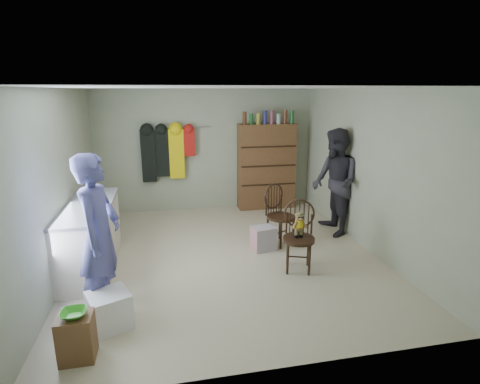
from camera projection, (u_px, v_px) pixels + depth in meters
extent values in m
plane|color=beige|center=(227.00, 255.00, 5.78)|extent=(5.00, 5.00, 0.00)
plane|color=#A9B093|center=(206.00, 151.00, 7.82)|extent=(4.50, 0.00, 4.50)
plane|color=#A9B093|center=(61.00, 184.00, 5.02)|extent=(0.00, 5.00, 5.00)
plane|color=#A9B093|center=(367.00, 170.00, 5.89)|extent=(0.00, 5.00, 5.00)
plane|color=white|center=(225.00, 88.00, 5.13)|extent=(5.00, 5.00, 0.00)
cube|color=silver|center=(91.00, 238.00, 5.29)|extent=(0.60, 1.80, 0.90)
cube|color=slate|center=(87.00, 206.00, 5.17)|extent=(0.64, 1.86, 0.04)
cylinder|color=#99999E|center=(109.00, 242.00, 4.90)|extent=(0.02, 0.02, 0.14)
cylinder|color=#99999E|center=(117.00, 220.00, 5.75)|extent=(0.02, 0.02, 0.14)
cube|color=brown|center=(77.00, 338.00, 3.50)|extent=(0.32, 0.27, 0.45)
imported|color=green|center=(73.00, 314.00, 3.44)|extent=(0.23, 0.23, 0.06)
cube|color=white|center=(109.00, 310.00, 4.00)|extent=(0.53, 0.52, 0.39)
cylinder|color=black|center=(299.00, 239.00, 5.20)|extent=(0.56, 0.56, 0.04)
cylinder|color=black|center=(288.00, 259.00, 5.14)|extent=(0.04, 0.04, 0.44)
cylinder|color=black|center=(309.00, 260.00, 5.11)|extent=(0.04, 0.04, 0.44)
cylinder|color=black|center=(288.00, 250.00, 5.43)|extent=(0.04, 0.04, 0.44)
cylinder|color=black|center=(308.00, 251.00, 5.40)|extent=(0.04, 0.04, 0.44)
torus|color=black|center=(299.00, 214.00, 5.29)|extent=(0.42, 0.16, 0.43)
cylinder|color=black|center=(286.00, 223.00, 5.34)|extent=(0.03, 0.03, 0.29)
cylinder|color=black|center=(312.00, 224.00, 5.30)|extent=(0.03, 0.03, 0.29)
cylinder|color=yellow|center=(299.00, 224.00, 5.16)|extent=(0.11, 0.11, 0.11)
cylinder|color=#475128|center=(299.00, 232.00, 5.19)|extent=(0.07, 0.07, 0.17)
sphere|color=#9E7042|center=(299.00, 217.00, 5.14)|extent=(0.10, 0.10, 0.10)
cylinder|color=#475128|center=(299.00, 214.00, 5.12)|extent=(0.09, 0.09, 0.03)
cube|color=black|center=(301.00, 218.00, 5.09)|extent=(0.07, 0.01, 0.02)
cylinder|color=black|center=(281.00, 217.00, 6.11)|extent=(0.60, 0.60, 0.04)
cylinder|color=black|center=(281.00, 236.00, 5.98)|extent=(0.04, 0.04, 0.44)
cylinder|color=black|center=(293.00, 231.00, 6.16)|extent=(0.04, 0.04, 0.44)
cylinder|color=black|center=(267.00, 230.00, 6.20)|extent=(0.04, 0.04, 0.44)
cylinder|color=black|center=(280.00, 226.00, 6.39)|extent=(0.04, 0.04, 0.44)
torus|color=black|center=(274.00, 196.00, 6.16)|extent=(0.39, 0.23, 0.43)
cylinder|color=black|center=(266.00, 207.00, 6.08)|extent=(0.03, 0.03, 0.30)
cylinder|color=black|center=(281.00, 203.00, 6.30)|extent=(0.03, 0.03, 0.30)
cube|color=#E57472|center=(264.00, 238.00, 5.95)|extent=(0.41, 0.34, 0.38)
imported|color=#54549A|center=(99.00, 236.00, 4.11)|extent=(0.57, 0.75, 1.84)
imported|color=#2D2B33|center=(335.00, 182.00, 6.46)|extent=(0.74, 0.93, 1.86)
cube|color=brown|center=(266.00, 166.00, 7.96)|extent=(1.20, 0.38, 1.80)
cube|color=black|center=(268.00, 185.00, 7.87)|extent=(1.16, 0.02, 0.03)
cube|color=black|center=(269.00, 166.00, 7.77)|extent=(1.16, 0.02, 0.03)
cube|color=black|center=(269.00, 147.00, 7.66)|extent=(1.16, 0.02, 0.03)
cylinder|color=#592D14|center=(244.00, 118.00, 7.50)|extent=(0.08, 0.08, 0.26)
cylinder|color=#19591E|center=(251.00, 119.00, 7.54)|extent=(0.07, 0.07, 0.21)
cylinder|color=#A59933|center=(258.00, 119.00, 7.56)|extent=(0.08, 0.08, 0.22)
cylinder|color=navy|center=(265.00, 117.00, 7.58)|extent=(0.09, 0.09, 0.27)
cylinder|color=#8C3F59|center=(272.00, 117.00, 7.61)|extent=(0.08, 0.08, 0.27)
cylinder|color=#B2B2B7|center=(279.00, 119.00, 7.65)|extent=(0.09, 0.09, 0.20)
cylinder|color=#592D14|center=(285.00, 117.00, 7.66)|extent=(0.07, 0.07, 0.28)
cylinder|color=#19591E|center=(292.00, 117.00, 7.69)|extent=(0.07, 0.07, 0.27)
cylinder|color=#99999E|center=(186.00, 127.00, 7.55)|extent=(1.00, 0.02, 0.02)
cube|color=black|center=(148.00, 156.00, 7.49)|extent=(0.28, 0.10, 1.05)
cube|color=black|center=(163.00, 153.00, 7.53)|extent=(0.26, 0.10, 0.95)
cube|color=yellow|center=(177.00, 154.00, 7.59)|extent=(0.30, 0.10, 1.00)
cube|color=red|center=(189.00, 142.00, 7.58)|extent=(0.22, 0.10, 0.55)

